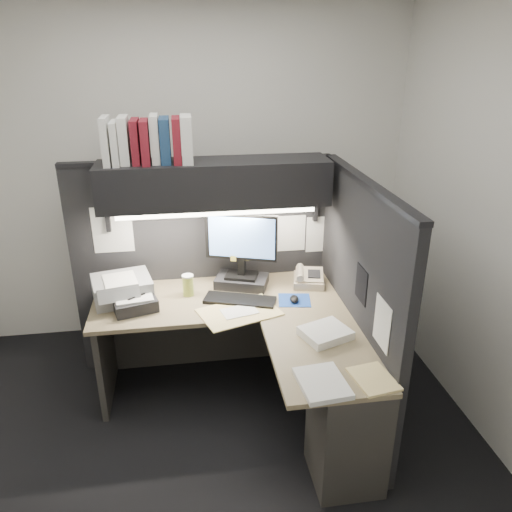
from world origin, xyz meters
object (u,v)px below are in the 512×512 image
object	(u,v)px
keyboard	(240,300)
telephone	(309,279)
desk	(277,375)
overhead_shelf	(215,183)
printer	(122,288)
monitor	(241,258)
notebook_stack	(135,303)
coffee_cup	(188,286)

from	to	relation	value
keyboard	telephone	world-z (taller)	telephone
desk	overhead_shelf	world-z (taller)	overhead_shelf
overhead_shelf	printer	distance (m)	0.97
desk	monitor	world-z (taller)	monitor
monitor	keyboard	world-z (taller)	monitor
printer	monitor	bearing A→B (deg)	-8.34
telephone	printer	world-z (taller)	printer
overhead_shelf	desk	bearing A→B (deg)	-68.21
printer	notebook_stack	xyz separation A→B (m)	(0.09, -0.16, -0.04)
desk	monitor	size ratio (longest dim) A/B	3.07
monitor	keyboard	size ratio (longest dim) A/B	1.14
notebook_stack	printer	bearing A→B (deg)	119.48
coffee_cup	printer	xyz separation A→B (m)	(-0.45, 0.01, 0.01)
overhead_shelf	coffee_cup	xyz separation A→B (m)	(-0.22, -0.12, -0.70)
desk	printer	size ratio (longest dim) A/B	4.40
printer	telephone	bearing A→B (deg)	-12.10
keyboard	overhead_shelf	bearing A→B (deg)	133.95
keyboard	printer	distance (m)	0.82
keyboard	notebook_stack	xyz separation A→B (m)	(-0.71, 0.01, 0.03)
overhead_shelf	notebook_stack	distance (m)	0.97
keyboard	printer	world-z (taller)	printer
keyboard	coffee_cup	xyz separation A→B (m)	(-0.35, 0.15, 0.06)
desk	overhead_shelf	bearing A→B (deg)	111.79
monitor	telephone	distance (m)	0.52
desk	monitor	xyz separation A→B (m)	(-0.13, 0.71, 0.51)
desk	monitor	distance (m)	0.89
telephone	notebook_stack	distance (m)	1.25
desk	coffee_cup	xyz separation A→B (m)	(-0.52, 0.63, 0.36)
telephone	monitor	bearing A→B (deg)	-172.16
telephone	coffee_cup	xyz separation A→B (m)	(-0.88, -0.04, 0.03)
notebook_stack	coffee_cup	bearing A→B (deg)	22.50
keyboard	coffee_cup	size ratio (longest dim) A/B	3.41
monitor	notebook_stack	distance (m)	0.80
monitor	telephone	bearing A→B (deg)	13.61
monitor	printer	size ratio (longest dim) A/B	1.43
monitor	coffee_cup	bearing A→B (deg)	-148.66
printer	coffee_cup	bearing A→B (deg)	-14.99
telephone	coffee_cup	world-z (taller)	coffee_cup
monitor	desk	bearing A→B (deg)	-60.68
keyboard	notebook_stack	world-z (taller)	notebook_stack
monitor	telephone	world-z (taller)	monitor
desk	telephone	size ratio (longest dim) A/B	7.40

